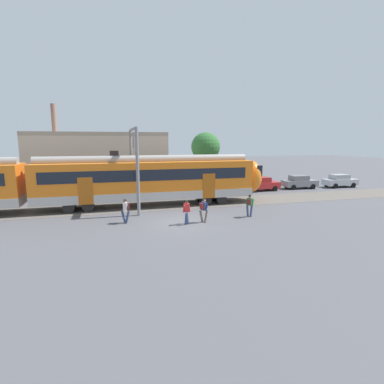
{
  "coord_description": "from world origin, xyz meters",
  "views": [
    {
      "loc": [
        -4.67,
        -19.45,
        5.53
      ],
      "look_at": [
        1.38,
        2.64,
        1.6
      ],
      "focal_mm": 28.0,
      "sensor_mm": 36.0,
      "label": 1
    }
  ],
  "objects_px": {
    "parked_car_grey": "(299,182)",
    "parked_car_silver": "(340,181)",
    "pedestrian_white": "(126,209)",
    "pedestrian_navy": "(204,208)",
    "commuter_train": "(38,184)",
    "pedestrian_red": "(187,210)",
    "parked_car_red": "(261,184)",
    "pedestrian_green": "(250,204)"
  },
  "relations": [
    {
      "from": "parked_car_grey",
      "to": "parked_car_silver",
      "type": "distance_m",
      "value": 5.33
    },
    {
      "from": "pedestrian_white",
      "to": "pedestrian_navy",
      "type": "height_order",
      "value": "same"
    },
    {
      "from": "commuter_train",
      "to": "parked_car_silver",
      "type": "relative_size",
      "value": 9.41
    },
    {
      "from": "pedestrian_red",
      "to": "parked_car_red",
      "type": "height_order",
      "value": "pedestrian_red"
    },
    {
      "from": "pedestrian_green",
      "to": "parked_car_grey",
      "type": "xyz_separation_m",
      "value": [
        11.56,
        10.55,
        -0.21
      ]
    },
    {
      "from": "pedestrian_navy",
      "to": "parked_car_red",
      "type": "xyz_separation_m",
      "value": [
        10.19,
        10.86,
        -0.21
      ]
    },
    {
      "from": "pedestrian_green",
      "to": "parked_car_silver",
      "type": "distance_m",
      "value": 19.7
    },
    {
      "from": "commuter_train",
      "to": "parked_car_silver",
      "type": "xyz_separation_m",
      "value": [
        32.05,
        4.4,
        -1.47
      ]
    },
    {
      "from": "pedestrian_white",
      "to": "parked_car_red",
      "type": "xyz_separation_m",
      "value": [
        15.33,
        9.63,
        -0.21
      ]
    },
    {
      "from": "pedestrian_white",
      "to": "parked_car_red",
      "type": "bearing_deg",
      "value": 32.13
    },
    {
      "from": "pedestrian_white",
      "to": "parked_car_grey",
      "type": "relative_size",
      "value": 0.41
    },
    {
      "from": "parked_car_red",
      "to": "parked_car_silver",
      "type": "distance_m",
      "value": 10.39
    },
    {
      "from": "pedestrian_green",
      "to": "parked_car_grey",
      "type": "bearing_deg",
      "value": 42.39
    },
    {
      "from": "commuter_train",
      "to": "pedestrian_white",
      "type": "xyz_separation_m",
      "value": [
        6.33,
        -5.09,
        -1.26
      ]
    },
    {
      "from": "pedestrian_navy",
      "to": "pedestrian_green",
      "type": "xyz_separation_m",
      "value": [
        3.7,
        0.54,
        0.0
      ]
    },
    {
      "from": "parked_car_red",
      "to": "parked_car_silver",
      "type": "bearing_deg",
      "value": -0.78
    },
    {
      "from": "parked_car_silver",
      "to": "commuter_train",
      "type": "bearing_deg",
      "value": -172.19
    },
    {
      "from": "commuter_train",
      "to": "parked_car_grey",
      "type": "bearing_deg",
      "value": 10.13
    },
    {
      "from": "pedestrian_white",
      "to": "pedestrian_red",
      "type": "relative_size",
      "value": 1.0
    },
    {
      "from": "commuter_train",
      "to": "pedestrian_green",
      "type": "relative_size",
      "value": 22.83
    },
    {
      "from": "pedestrian_red",
      "to": "pedestrian_white",
      "type": "bearing_deg",
      "value": 160.43
    },
    {
      "from": "parked_car_grey",
      "to": "pedestrian_red",
      "type": "bearing_deg",
      "value": -145.68
    },
    {
      "from": "commuter_train",
      "to": "pedestrian_green",
      "type": "bearing_deg",
      "value": -20.82
    },
    {
      "from": "commuter_train",
      "to": "parked_car_red",
      "type": "relative_size",
      "value": 9.32
    },
    {
      "from": "commuter_train",
      "to": "pedestrian_navy",
      "type": "relative_size",
      "value": 22.83
    },
    {
      "from": "pedestrian_navy",
      "to": "parked_car_grey",
      "type": "height_order",
      "value": "pedestrian_navy"
    },
    {
      "from": "pedestrian_white",
      "to": "pedestrian_navy",
      "type": "relative_size",
      "value": 1.0
    },
    {
      "from": "commuter_train",
      "to": "parked_car_red",
      "type": "xyz_separation_m",
      "value": [
        21.67,
        4.54,
        -1.47
      ]
    },
    {
      "from": "pedestrian_red",
      "to": "parked_car_grey",
      "type": "distance_m",
      "value": 19.97
    },
    {
      "from": "pedestrian_red",
      "to": "parked_car_silver",
      "type": "height_order",
      "value": "pedestrian_red"
    },
    {
      "from": "pedestrian_red",
      "to": "parked_car_grey",
      "type": "height_order",
      "value": "pedestrian_red"
    },
    {
      "from": "commuter_train",
      "to": "pedestrian_navy",
      "type": "height_order",
      "value": "commuter_train"
    },
    {
      "from": "commuter_train",
      "to": "pedestrian_red",
      "type": "height_order",
      "value": "commuter_train"
    },
    {
      "from": "pedestrian_white",
      "to": "pedestrian_red",
      "type": "distance_m",
      "value": 4.15
    },
    {
      "from": "pedestrian_red",
      "to": "parked_car_grey",
      "type": "xyz_separation_m",
      "value": [
        16.49,
        11.26,
        -0.18
      ]
    },
    {
      "from": "commuter_train",
      "to": "pedestrian_red",
      "type": "bearing_deg",
      "value": -32.31
    },
    {
      "from": "commuter_train",
      "to": "pedestrian_red",
      "type": "relative_size",
      "value": 22.83
    },
    {
      "from": "parked_car_red",
      "to": "parked_car_grey",
      "type": "height_order",
      "value": "same"
    },
    {
      "from": "parked_car_silver",
      "to": "pedestrian_green",
      "type": "bearing_deg",
      "value": -148.92
    },
    {
      "from": "parked_car_red",
      "to": "pedestrian_red",
      "type": "bearing_deg",
      "value": -136.02
    },
    {
      "from": "pedestrian_navy",
      "to": "parked_car_grey",
      "type": "relative_size",
      "value": 0.41
    },
    {
      "from": "pedestrian_navy",
      "to": "pedestrian_green",
      "type": "bearing_deg",
      "value": 8.33
    }
  ]
}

